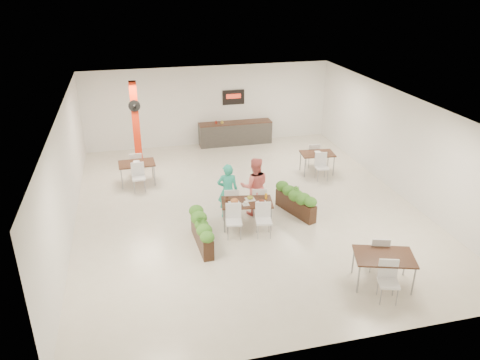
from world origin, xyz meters
name	(u,v)px	position (x,y,z in m)	size (l,w,h in m)	color
ground	(246,206)	(0.00, 0.00, 0.00)	(12.00, 12.00, 0.00)	beige
room_shell	(246,144)	(0.00, 0.00, 2.01)	(10.10, 12.10, 3.22)	white
red_column	(136,126)	(-3.00, 3.79, 1.64)	(0.40, 0.41, 3.20)	red
service_counter	(235,133)	(1.00, 5.65, 0.49)	(3.00, 0.64, 2.20)	#322E2C
main_table	(247,205)	(-0.28, -1.14, 0.64)	(1.51, 1.80, 0.92)	black
diner_man	(228,191)	(-0.67, -0.49, 0.82)	(0.60, 0.39, 1.65)	teal
diner_woman	(255,186)	(0.13, -0.49, 0.88)	(0.85, 0.66, 1.75)	#F5726D
planter_left	(202,229)	(-1.67, -1.86, 0.49)	(0.46, 1.72, 0.89)	black
planter_right	(296,199)	(1.30, -0.78, 0.48)	(0.83, 1.61, 0.87)	black
side_table_a	(137,166)	(-3.12, 2.53, 0.63)	(1.21, 1.63, 0.92)	black
side_table_b	(317,156)	(3.09, 1.95, 0.63)	(1.23, 1.66, 0.92)	black
side_table_c	(384,260)	(2.03, -4.49, 0.63)	(1.52, 1.67, 0.92)	black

